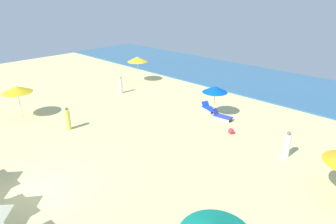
# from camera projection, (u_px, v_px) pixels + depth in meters

# --- Properties ---
(ground_plane) EXTENTS (60.00, 60.00, 0.00)m
(ground_plane) POSITION_uv_depth(u_px,v_px,m) (36.00, 192.00, 13.99)
(ground_plane) COLOR #D8CC88
(ocean) EXTENTS (60.00, 10.98, 0.12)m
(ocean) POSITION_uv_depth(u_px,v_px,m) (272.00, 83.00, 30.30)
(ocean) COLOR #30638A
(ocean) RESTS_ON ground_plane
(umbrella_0) EXTENTS (2.14, 2.14, 2.47)m
(umbrella_0) POSITION_uv_depth(u_px,v_px,m) (17.00, 89.00, 21.45)
(umbrella_0) COLOR silver
(umbrella_0) RESTS_ON ground_plane
(umbrella_1) EXTENTS (2.07, 2.07, 2.66)m
(umbrella_1) POSITION_uv_depth(u_px,v_px,m) (137.00, 59.00, 30.16)
(umbrella_1) COLOR silver
(umbrella_1) RESTS_ON ground_plane
(umbrella_4) EXTENTS (1.87, 1.87, 2.39)m
(umbrella_4) POSITION_uv_depth(u_px,v_px,m) (215.00, 89.00, 21.72)
(umbrella_4) COLOR silver
(umbrella_4) RESTS_ON ground_plane
(lounge_chair_4_0) EXTENTS (1.54, 0.76, 0.70)m
(lounge_chair_4_0) POSITION_uv_depth(u_px,v_px,m) (222.00, 116.00, 21.87)
(lounge_chair_4_0) COLOR silver
(lounge_chair_4_0) RESTS_ON ground_plane
(lounge_chair_4_1) EXTENTS (1.50, 1.02, 0.63)m
(lounge_chair_4_1) POSITION_uv_depth(u_px,v_px,m) (209.00, 108.00, 23.43)
(lounge_chair_4_1) COLOR silver
(lounge_chair_4_1) RESTS_ON ground_plane
(beachgoer_0) EXTENTS (0.42, 0.42, 1.63)m
(beachgoer_0) POSITION_uv_depth(u_px,v_px,m) (68.00, 119.00, 20.10)
(beachgoer_0) COLOR #F8F35E
(beachgoer_0) RESTS_ON ground_plane
(beachgoer_1) EXTENTS (0.52, 0.52, 1.59)m
(beachgoer_1) POSITION_uv_depth(u_px,v_px,m) (287.00, 145.00, 16.77)
(beachgoer_1) COLOR white
(beachgoer_1) RESTS_ON ground_plane
(beachgoer_2) EXTENTS (0.35, 0.35, 1.64)m
(beachgoer_2) POSITION_uv_depth(u_px,v_px,m) (121.00, 85.00, 27.33)
(beachgoer_2) COLOR #F9DAD7
(beachgoer_2) RESTS_ON ground_plane
(beach_ball_0) EXTENTS (0.39, 0.39, 0.39)m
(beach_ball_0) POSITION_uv_depth(u_px,v_px,m) (231.00, 131.00, 19.68)
(beach_ball_0) COLOR red
(beach_ball_0) RESTS_ON ground_plane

